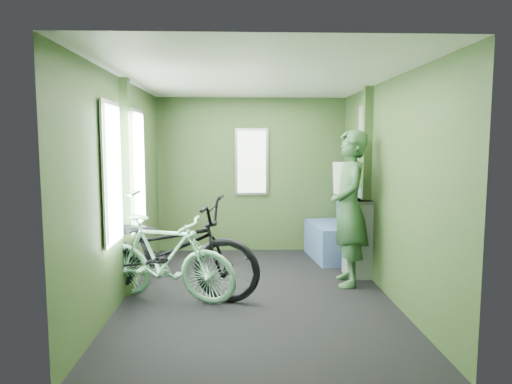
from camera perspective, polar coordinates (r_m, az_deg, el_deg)
room at (r=4.88m, az=-0.41°, el=3.84°), size 4.00×4.02×2.31m
bicycle_black at (r=5.02m, az=-11.25°, el=-12.97°), size 2.17×1.26×1.13m
bicycle_mint at (r=4.93m, az=-11.27°, el=-13.33°), size 1.65×1.06×0.99m
passenger at (r=5.33m, az=11.57°, el=-1.99°), size 0.46×0.70×1.78m
waste_box at (r=5.75m, az=12.53°, el=-5.62°), size 0.28×0.39×0.95m
bench_seat at (r=6.56m, az=9.71°, el=-5.56°), size 0.65×1.05×1.05m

